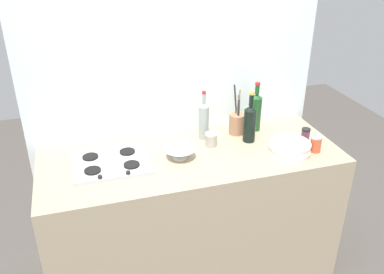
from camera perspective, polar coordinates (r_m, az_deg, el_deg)
The scene contains 13 objects.
ground_plane at distance 3.02m, azimuth 0.00°, elevation -17.46°, with size 6.00×6.00×0.00m, color #47423D.
counter_block at distance 2.72m, azimuth 0.00°, elevation -10.72°, with size 1.80×0.70×0.90m, color tan.
backsplash_panel at distance 2.66m, azimuth -2.38°, elevation 8.07°, with size 1.90×0.06×2.51m, color silver.
stovetop_hob at distance 2.41m, azimuth -11.14°, elevation -3.55°, with size 0.43×0.35×0.04m.
plate_stack at distance 2.54m, azimuth 13.34°, elevation -1.48°, with size 0.25×0.25×0.07m.
wine_bottle_leftmost at distance 2.62m, azimuth 1.62°, elevation 2.36°, with size 0.07×0.07×0.32m.
wine_bottle_mid_left at distance 2.60m, azimuth 7.98°, elevation 1.99°, with size 0.08×0.08×0.33m.
wine_bottle_mid_right at distance 2.76m, azimuth 8.78°, elevation 3.58°, with size 0.07×0.07×0.33m.
mixing_bowl at distance 2.42m, azimuth -1.70°, elevation -2.24°, with size 0.18×0.18×0.07m.
utensil_crock at distance 2.71m, azimuth 6.18°, elevation 1.93°, with size 0.10×0.10×0.33m.
condiment_jar_front at distance 2.56m, azimuth 2.64°, elevation -0.32°, with size 0.08×0.08×0.09m.
condiment_jar_rear at distance 2.69m, azimuth 15.40°, elevation 0.24°, with size 0.06×0.06×0.09m.
condiment_jar_spare at distance 2.60m, azimuth 16.74°, elevation -0.88°, with size 0.07×0.07×0.10m.
Camera 1 is at (-0.62, -2.06, 2.13)m, focal length 38.60 mm.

